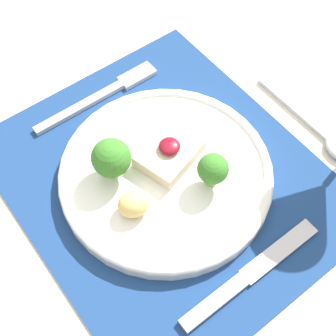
# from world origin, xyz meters

# --- Properties ---
(ground_plane) EXTENTS (8.00, 8.00, 0.00)m
(ground_plane) POSITION_xyz_m (0.00, 0.00, 0.00)
(ground_plane) COLOR brown
(dining_table) EXTENTS (1.14, 1.18, 0.73)m
(dining_table) POSITION_xyz_m (0.00, 0.00, 0.64)
(dining_table) COLOR beige
(dining_table) RESTS_ON ground_plane
(placemat) EXTENTS (0.41, 0.35, 0.00)m
(placemat) POSITION_xyz_m (0.00, 0.00, 0.73)
(placemat) COLOR navy
(placemat) RESTS_ON dining_table
(dinner_plate) EXTENTS (0.26, 0.26, 0.07)m
(dinner_plate) POSITION_xyz_m (-0.00, 0.00, 0.75)
(dinner_plate) COLOR white
(dinner_plate) RESTS_ON placemat
(fork) EXTENTS (0.02, 0.19, 0.01)m
(fork) POSITION_xyz_m (-0.16, 0.01, 0.73)
(fork) COLOR #B2B2B7
(fork) RESTS_ON placemat
(knife) EXTENTS (0.02, 0.19, 0.01)m
(knife) POSITION_xyz_m (0.15, -0.01, 0.73)
(knife) COLOR #B2B2B7
(knife) RESTS_ON placemat
(spoon) EXTENTS (0.17, 0.04, 0.01)m
(spoon) POSITION_xyz_m (0.08, 0.21, 0.73)
(spoon) COLOR #B2B2B7
(spoon) RESTS_ON dining_table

